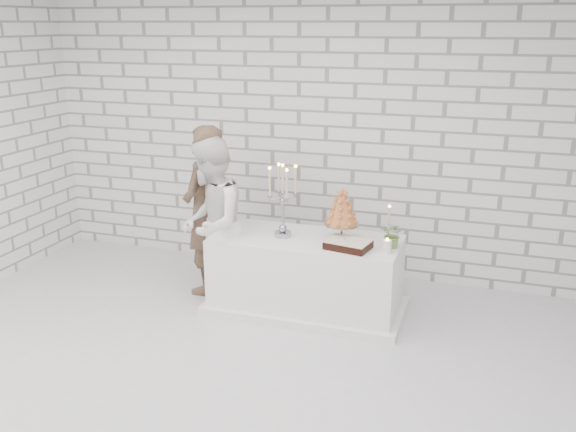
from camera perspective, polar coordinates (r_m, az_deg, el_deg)
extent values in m
cube|color=silver|center=(5.29, -7.50, -13.96)|extent=(6.00, 5.00, 0.01)
cube|color=white|center=(6.97, 0.97, 7.03)|extent=(6.00, 0.01, 3.00)
cube|color=white|center=(6.15, 1.64, -5.31)|extent=(1.80, 0.80, 0.75)
imported|color=#473226|center=(6.51, -7.57, 0.52)|extent=(0.42, 0.64, 1.76)
imported|color=white|center=(6.14, -7.01, -0.78)|extent=(0.82, 0.95, 1.70)
cube|color=black|center=(5.75, 5.49, -2.58)|extent=(0.43, 0.35, 0.08)
cylinder|color=white|center=(5.68, 8.99, -2.76)|extent=(0.09, 0.09, 0.12)
cylinder|color=beige|center=(6.00, 9.15, -0.68)|extent=(0.08, 0.08, 0.32)
imported|color=#487F37|center=(5.80, 9.53, -1.69)|extent=(0.27, 0.25, 0.25)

